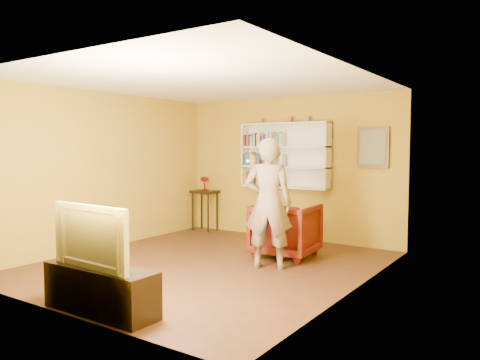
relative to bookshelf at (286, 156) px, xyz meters
The scene contains 16 objects.
room_shell 2.48m from the bookshelf, 90.00° to the right, with size 5.30×5.80×2.88m.
bookshelf is the anchor object (origin of this frame).
books_row_lower 0.65m from the bookshelf, 166.20° to the right, with size 0.86×0.19×0.27m.
books_row_middle 0.45m from the bookshelf, 165.74° to the right, with size 0.87×0.19×0.27m.
books_row_upper 0.53m from the bookshelf, 166.34° to the right, with size 0.84×0.19×0.27m.
ornament_left 0.85m from the bookshelf, behind, with size 0.07×0.07×0.10m, color #AD6D31.
ornament_centre 0.68m from the bookshelf, 29.01° to the right, with size 0.07×0.07×0.10m, color #A2364F.
ornament_right 0.82m from the bookshelf, ahead, with size 0.07×0.07×0.10m, color slate.
framed_painting 1.66m from the bookshelf, ahead, with size 0.55×0.05×0.70m.
console_table 2.06m from the bookshelf, behind, with size 0.52×0.40×0.85m.
ruby_lustre 1.93m from the bookshelf, behind, with size 0.18×0.18×0.29m.
armchair 1.89m from the bookshelf, 61.46° to the right, with size 0.93×0.95×0.87m, color #440804.
person 2.33m from the bookshelf, 68.05° to the right, with size 0.69×0.45×1.89m, color #7A6659.
game_remote 2.48m from the bookshelf, 72.96° to the right, with size 0.04×0.15×0.04m, color white.
tv_cabinet 4.86m from the bookshelf, 86.23° to the right, with size 1.39×0.42×0.50m, color black.
television 4.73m from the bookshelf, 86.23° to the right, with size 1.16×0.15×0.67m, color black.
Camera 1 is at (4.24, -5.44, 1.75)m, focal length 35.00 mm.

